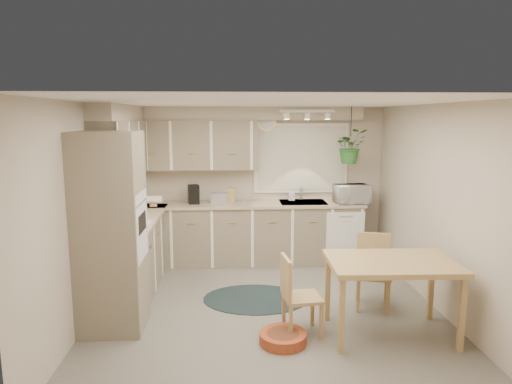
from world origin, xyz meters
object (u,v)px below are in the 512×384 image
braided_rug (255,299)px  microwave (352,192)px  chair_back (373,273)px  dining_table (390,298)px  chair_left (302,295)px  pet_bed (283,338)px

braided_rug → microwave: (1.56, 1.41, 1.11)m
chair_back → microwave: 1.87m
dining_table → chair_back: chair_back is taller
chair_left → braided_rug: size_ratio=0.64×
dining_table → pet_bed: (-1.12, -0.12, -0.35)m
chair_back → pet_bed: bearing=49.7°
chair_left → pet_bed: bearing=-52.7°
dining_table → chair_back: (0.04, 0.68, 0.03)m
microwave → chair_left: bearing=-122.5°
microwave → pet_bed: bearing=-124.7°
chair_left → pet_bed: (-0.22, -0.21, -0.36)m
chair_back → braided_rug: bearing=1.4°
chair_back → braided_rug: size_ratio=0.67×
dining_table → pet_bed: bearing=-173.7°
chair_left → braided_rug: 1.10m
braided_rug → microwave: microwave is taller
dining_table → chair_left: 0.90m
pet_bed → microwave: size_ratio=0.93×
chair_back → pet_bed: chair_back is taller
pet_bed → microwave: microwave is taller
dining_table → microwave: (0.23, 2.42, 0.71)m
microwave → braided_rug: bearing=-144.9°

